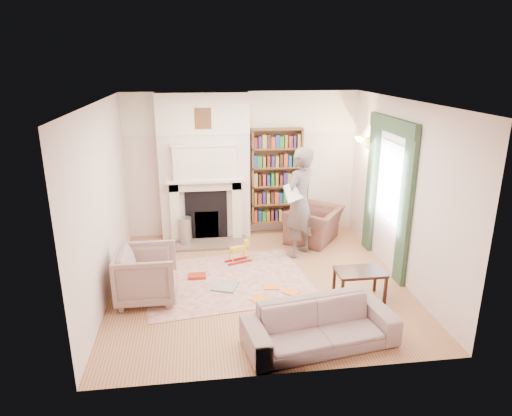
{
  "coord_description": "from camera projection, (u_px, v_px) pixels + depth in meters",
  "views": [
    {
      "loc": [
        -0.88,
        -6.47,
        3.36
      ],
      "look_at": [
        0.0,
        0.25,
        1.15
      ],
      "focal_mm": 32.0,
      "sensor_mm": 36.0,
      "label": 1
    }
  ],
  "objects": [
    {
      "name": "wall_sconce",
      "position": [
        357.0,
        143.0,
        8.32
      ],
      "size": [
        0.2,
        0.24,
        0.24
      ],
      "primitive_type": null,
      "color": "gold",
      "rests_on": "wall_right"
    },
    {
      "name": "paraffin_heater",
      "position": [
        185.0,
        232.0,
        8.59
      ],
      "size": [
        0.3,
        0.3,
        0.55
      ],
      "primitive_type": "cylinder",
      "rotation": [
        0.0,
        0.0,
        -0.28
      ],
      "color": "#A6AAAE",
      "rests_on": "floor"
    },
    {
      "name": "armchair_left",
      "position": [
        147.0,
        275.0,
        6.61
      ],
      "size": [
        0.87,
        0.84,
        0.78
      ],
      "primitive_type": "imported",
      "rotation": [
        0.0,
        0.0,
        1.58
      ],
      "color": "#A69589",
      "rests_on": "floor"
    },
    {
      "name": "newspaper",
      "position": [
        293.0,
        192.0,
        7.67
      ],
      "size": [
        0.4,
        0.39,
        0.29
      ],
      "primitive_type": "cube",
      "rotation": [
        -0.35,
        0.0,
        0.76
      ],
      "color": "silver",
      "rests_on": "man_reading"
    },
    {
      "name": "fireplace",
      "position": [
        205.0,
        169.0,
        8.65
      ],
      "size": [
        1.7,
        0.58,
        2.8
      ],
      "color": "silver",
      "rests_on": "floor"
    },
    {
      "name": "wall_front",
      "position": [
        288.0,
        260.0,
        4.69
      ],
      "size": [
        4.5,
        0.0,
        4.5
      ],
      "primitive_type": "plane",
      "rotation": [
        -1.57,
        0.0,
        0.0
      ],
      "color": "silver",
      "rests_on": "floor"
    },
    {
      "name": "wall_right",
      "position": [
        401.0,
        192.0,
        7.09
      ],
      "size": [
        0.0,
        4.5,
        4.5
      ],
      "primitive_type": "plane",
      "rotation": [
        1.57,
        0.0,
        -1.57
      ],
      "color": "silver",
      "rests_on": "floor"
    },
    {
      "name": "bookcase",
      "position": [
        276.0,
        176.0,
        8.96
      ],
      "size": [
        1.0,
        0.24,
        1.85
      ],
      "primitive_type": "cube",
      "color": "brown",
      "rests_on": "floor"
    },
    {
      "name": "rug",
      "position": [
        227.0,
        281.0,
        7.26
      ],
      "size": [
        2.77,
        2.27,
        0.01
      ],
      "primitive_type": "cube",
      "rotation": [
        0.0,
        0.0,
        0.14
      ],
      "color": "beige",
      "rests_on": "floor"
    },
    {
      "name": "curtain_left",
      "position": [
        405.0,
        210.0,
        6.86
      ],
      "size": [
        0.07,
        0.32,
        2.4
      ],
      "primitive_type": "cube",
      "color": "#2A422B",
      "rests_on": "floor"
    },
    {
      "name": "comic_annuals",
      "position": [
        274.0,
        293.0,
        6.86
      ],
      "size": [
        0.81,
        0.6,
        0.02
      ],
      "color": "red",
      "rests_on": "rug"
    },
    {
      "name": "window",
      "position": [
        390.0,
        182.0,
        7.45
      ],
      "size": [
        0.02,
        0.9,
        1.3
      ],
      "primitive_type": "cube",
      "color": "silver",
      "rests_on": "wall_right"
    },
    {
      "name": "floor",
      "position": [
        258.0,
        281.0,
        7.25
      ],
      "size": [
        4.5,
        4.5,
        0.0
      ],
      "primitive_type": "plane",
      "color": "brown",
      "rests_on": "ground"
    },
    {
      "name": "ceiling",
      "position": [
        258.0,
        102.0,
        6.38
      ],
      "size": [
        4.5,
        4.5,
        0.0
      ],
      "primitive_type": "plane",
      "rotation": [
        3.14,
        0.0,
        0.0
      ],
      "color": "white",
      "rests_on": "wall_back"
    },
    {
      "name": "sofa",
      "position": [
        320.0,
        325.0,
        5.56
      ],
      "size": [
        1.95,
        1.02,
        0.54
      ],
      "primitive_type": "imported",
      "rotation": [
        0.0,
        0.0,
        0.16
      ],
      "color": "gray",
      "rests_on": "floor"
    },
    {
      "name": "wall_back",
      "position": [
        243.0,
        165.0,
        8.93
      ],
      "size": [
        4.5,
        0.0,
        4.5
      ],
      "primitive_type": "plane",
      "rotation": [
        1.57,
        0.0,
        0.0
      ],
      "color": "silver",
      "rests_on": "floor"
    },
    {
      "name": "coffee_table",
      "position": [
        359.0,
        285.0,
        6.67
      ],
      "size": [
        0.7,
        0.45,
        0.45
      ],
      "primitive_type": null,
      "rotation": [
        0.0,
        0.0,
        0.0
      ],
      "color": "#311A11",
      "rests_on": "floor"
    },
    {
      "name": "board_game",
      "position": [
        225.0,
        286.0,
        7.04
      ],
      "size": [
        0.47,
        0.47,
        0.03
      ],
      "primitive_type": "cube",
      "rotation": [
        0.0,
        0.0,
        -0.34
      ],
      "color": "gold",
      "rests_on": "rug"
    },
    {
      "name": "game_box_lid",
      "position": [
        197.0,
        276.0,
        7.35
      ],
      "size": [
        0.28,
        0.19,
        0.05
      ],
      "primitive_type": "cube",
      "rotation": [
        0.0,
        0.0,
        -0.01
      ],
      "color": "#A42812",
      "rests_on": "rug"
    },
    {
      "name": "pelmet",
      "position": [
        393.0,
        125.0,
        7.16
      ],
      "size": [
        0.09,
        1.7,
        0.24
      ],
      "primitive_type": "cube",
      "color": "#2A422B",
      "rests_on": "wall_right"
    },
    {
      "name": "rocking_horse",
      "position": [
        238.0,
        252.0,
        7.86
      ],
      "size": [
        0.49,
        0.32,
        0.4
      ],
      "primitive_type": null,
      "rotation": [
        0.0,
        0.0,
        0.33
      ],
      "color": "gold",
      "rests_on": "rug"
    },
    {
      "name": "man_reading",
      "position": [
        299.0,
        203.0,
        7.96
      ],
      "size": [
        0.84,
        0.83,
        1.96
      ],
      "primitive_type": "imported",
      "rotation": [
        0.0,
        0.0,
        3.9
      ],
      "color": "#564B45",
      "rests_on": "floor"
    },
    {
      "name": "wall_left",
      "position": [
        103.0,
        203.0,
        6.53
      ],
      "size": [
        0.0,
        4.5,
        4.5
      ],
      "primitive_type": "plane",
      "rotation": [
        1.57,
        0.0,
        1.57
      ],
      "color": "silver",
      "rests_on": "floor"
    },
    {
      "name": "curtain_right",
      "position": [
        371.0,
        186.0,
        8.18
      ],
      "size": [
        0.07,
        0.32,
        2.4
      ],
      "primitive_type": "cube",
      "color": "#2A422B",
      "rests_on": "floor"
    },
    {
      "name": "armchair_reading",
      "position": [
        314.0,
        225.0,
        8.78
      ],
      "size": [
        1.31,
        1.34,
        0.66
      ],
      "primitive_type": "imported",
      "rotation": [
        0.0,
        0.0,
        4.08
      ],
      "color": "#442D24",
      "rests_on": "floor"
    }
  ]
}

